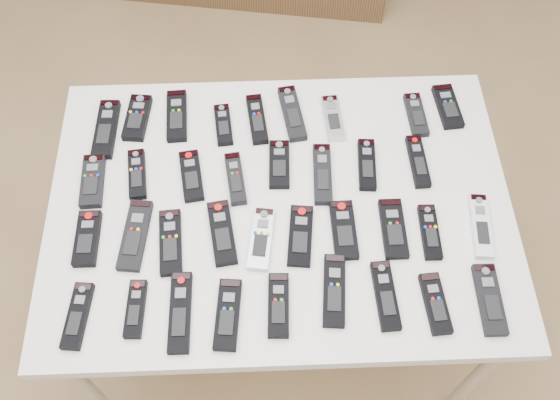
{
  "coord_description": "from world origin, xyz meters",
  "views": [
    {
      "loc": [
        0.07,
        -0.88,
        2.23
      ],
      "look_at": [
        0.1,
        -0.02,
        0.8
      ],
      "focal_mm": 40.0,
      "sensor_mm": 36.0,
      "label": 1
    }
  ],
  "objects_px": {
    "remote_4": "(257,119)",
    "remote_24": "(393,229)",
    "remote_21": "(261,239)",
    "remote_32": "(334,290)",
    "remote_28": "(136,309)",
    "remote_19": "(171,242)",
    "remote_27": "(78,316)",
    "remote_8": "(448,107)",
    "remote_31": "(278,305)",
    "remote_1": "(137,118)",
    "remote_13": "(279,164)",
    "table": "(280,214)",
    "remote_16": "(418,161)",
    "remote_23": "(344,230)",
    "remote_30": "(228,315)",
    "remote_35": "(489,299)",
    "remote_11": "(191,176)",
    "remote_33": "(385,296)",
    "remote_26": "(481,226)",
    "remote_12": "(235,179)",
    "remote_7": "(416,115)",
    "remote_34": "(435,304)",
    "remote_15": "(367,165)",
    "remote_3": "(223,125)",
    "remote_10": "(137,174)",
    "remote_25": "(430,232)",
    "remote_18": "(135,235)",
    "remote_22": "(300,236)",
    "remote_5": "(292,113)",
    "remote_14": "(322,174)",
    "remote_0": "(106,129)",
    "remote_2": "(177,116)",
    "remote_9": "(93,181)",
    "remote_29": "(180,312)",
    "remote_20": "(222,233)"
  },
  "relations": [
    {
      "from": "remote_11",
      "to": "remote_19",
      "type": "distance_m",
      "value": 0.21
    },
    {
      "from": "remote_19",
      "to": "remote_31",
      "type": "bearing_deg",
      "value": -37.98
    },
    {
      "from": "remote_16",
      "to": "remote_7",
      "type": "bearing_deg",
      "value": 81.4
    },
    {
      "from": "remote_32",
      "to": "remote_34",
      "type": "height_order",
      "value": "same"
    },
    {
      "from": "remote_25",
      "to": "remote_28",
      "type": "relative_size",
      "value": 1.07
    },
    {
      "from": "remote_31",
      "to": "remote_35",
      "type": "relative_size",
      "value": 0.89
    },
    {
      "from": "remote_8",
      "to": "remote_23",
      "type": "bearing_deg",
      "value": -135.33
    },
    {
      "from": "remote_4",
      "to": "remote_9",
      "type": "distance_m",
      "value": 0.5
    },
    {
      "from": "remote_5",
      "to": "remote_28",
      "type": "height_order",
      "value": "remote_5"
    },
    {
      "from": "remote_25",
      "to": "remote_10",
      "type": "bearing_deg",
      "value": 165.99
    },
    {
      "from": "remote_30",
      "to": "remote_35",
      "type": "distance_m",
      "value": 0.64
    },
    {
      "from": "remote_0",
      "to": "remote_24",
      "type": "relative_size",
      "value": 1.16
    },
    {
      "from": "remote_33",
      "to": "remote_13",
      "type": "bearing_deg",
      "value": 118.93
    },
    {
      "from": "remote_3",
      "to": "remote_26",
      "type": "distance_m",
      "value": 0.77
    },
    {
      "from": "remote_11",
      "to": "remote_23",
      "type": "xyz_separation_m",
      "value": [
        0.4,
        -0.18,
        0.0
      ]
    },
    {
      "from": "remote_4",
      "to": "remote_30",
      "type": "xyz_separation_m",
      "value": [
        -0.08,
        -0.6,
        0.0
      ]
    },
    {
      "from": "remote_22",
      "to": "remote_31",
      "type": "bearing_deg",
      "value": -102.42
    },
    {
      "from": "remote_18",
      "to": "remote_25",
      "type": "bearing_deg",
      "value": 4.88
    },
    {
      "from": "remote_21",
      "to": "remote_32",
      "type": "relative_size",
      "value": 0.93
    },
    {
      "from": "remote_1",
      "to": "remote_26",
      "type": "bearing_deg",
      "value": -16.92
    },
    {
      "from": "table",
      "to": "remote_12",
      "type": "distance_m",
      "value": 0.16
    },
    {
      "from": "table",
      "to": "remote_16",
      "type": "height_order",
      "value": "remote_16"
    },
    {
      "from": "remote_10",
      "to": "remote_35",
      "type": "relative_size",
      "value": 0.86
    },
    {
      "from": "remote_14",
      "to": "remote_27",
      "type": "distance_m",
      "value": 0.73
    },
    {
      "from": "remote_9",
      "to": "remote_25",
      "type": "bearing_deg",
      "value": -14.02
    },
    {
      "from": "remote_20",
      "to": "remote_27",
      "type": "relative_size",
      "value": 1.1
    },
    {
      "from": "remote_1",
      "to": "remote_11",
      "type": "height_order",
      "value": "remote_1"
    },
    {
      "from": "remote_3",
      "to": "remote_27",
      "type": "distance_m",
      "value": 0.67
    },
    {
      "from": "remote_8",
      "to": "remote_26",
      "type": "distance_m",
      "value": 0.4
    },
    {
      "from": "remote_2",
      "to": "remote_9",
      "type": "bearing_deg",
      "value": -137.6
    },
    {
      "from": "remote_1",
      "to": "remote_23",
      "type": "relative_size",
      "value": 0.94
    },
    {
      "from": "remote_12",
      "to": "remote_35",
      "type": "relative_size",
      "value": 0.88
    },
    {
      "from": "remote_9",
      "to": "remote_28",
      "type": "xyz_separation_m",
      "value": [
        0.15,
        -0.38,
        -0.0
      ]
    },
    {
      "from": "remote_3",
      "to": "remote_15",
      "type": "bearing_deg",
      "value": -26.96
    },
    {
      "from": "remote_8",
      "to": "remote_31",
      "type": "relative_size",
      "value": 0.96
    },
    {
      "from": "remote_3",
      "to": "remote_12",
      "type": "relative_size",
      "value": 0.88
    },
    {
      "from": "remote_19",
      "to": "remote_1",
      "type": "bearing_deg",
      "value": 102.01
    },
    {
      "from": "remote_21",
      "to": "remote_28",
      "type": "height_order",
      "value": "remote_28"
    },
    {
      "from": "remote_1",
      "to": "remote_13",
      "type": "xyz_separation_m",
      "value": [
        0.41,
        -0.18,
        -0.0
      ]
    },
    {
      "from": "remote_9",
      "to": "table",
      "type": "bearing_deg",
      "value": -11.42
    },
    {
      "from": "remote_1",
      "to": "remote_15",
      "type": "bearing_deg",
      "value": -10.21
    },
    {
      "from": "remote_29",
      "to": "remote_27",
      "type": "bearing_deg",
      "value": -179.67
    },
    {
      "from": "remote_4",
      "to": "remote_24",
      "type": "relative_size",
      "value": 1.0
    },
    {
      "from": "remote_9",
      "to": "remote_33",
      "type": "distance_m",
      "value": 0.84
    },
    {
      "from": "remote_1",
      "to": "remote_5",
      "type": "distance_m",
      "value": 0.45
    },
    {
      "from": "remote_7",
      "to": "remote_16",
      "type": "xyz_separation_m",
      "value": [
        -0.02,
        -0.17,
        0.0
      ]
    },
    {
      "from": "remote_11",
      "to": "remote_3",
      "type": "bearing_deg",
      "value": 55.66
    },
    {
      "from": "remote_28",
      "to": "remote_33",
      "type": "height_order",
      "value": "remote_33"
    },
    {
      "from": "remote_22",
      "to": "remote_34",
      "type": "xyz_separation_m",
      "value": [
        0.32,
        -0.2,
        0.0
      ]
    },
    {
      "from": "remote_19",
      "to": "remote_27",
      "type": "height_order",
      "value": "same"
    }
  ]
}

